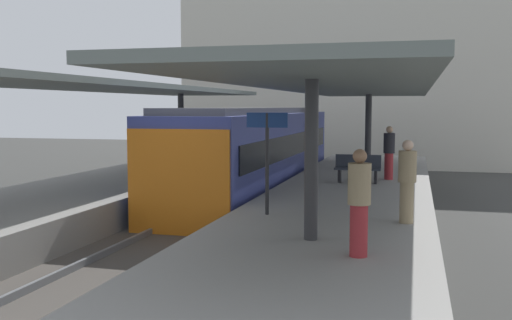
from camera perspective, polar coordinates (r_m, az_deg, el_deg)
The scene contains 15 objects.
ground_plane at distance 16.44m, azimuth -5.01°, elevation -6.60°, with size 80.00×80.00×0.00m, color #383835.
platform_left at distance 17.99m, azimuth -16.50°, elevation -4.15°, with size 4.40×28.00×1.00m, color gray.
platform_right at distance 15.47m, azimuth 8.37°, elevation -5.49°, with size 4.40×28.00×1.00m, color gray.
track_ballast at distance 16.42m, azimuth -5.02°, elevation -6.26°, with size 3.20×28.00×0.20m, color #4C4742.
rail_near_side at distance 16.64m, azimuth -7.36°, elevation -5.53°, with size 0.08×28.00×0.14m, color slate.
rail_far_side at distance 16.15m, azimuth -2.61°, elevation -5.82°, with size 0.08×28.00×0.14m, color slate.
commuter_train at distance 21.44m, azimuth 0.04°, elevation 0.82°, with size 2.78×14.73×3.10m.
canopy_left at distance 18.98m, azimuth -14.53°, elevation 6.73°, with size 4.18×21.00×3.03m.
canopy_right at distance 16.61m, azimuth 9.09°, elevation 6.86°, with size 4.18×21.00×2.97m.
platform_bench at distance 18.59m, azimuth 9.73°, elevation -0.72°, with size 1.40×0.41×0.86m.
platform_sign at distance 12.77m, azimuth 1.08°, elevation 1.94°, with size 0.90×0.08×2.21m.
passenger_near_bench at distance 9.37m, azimuth 9.86°, elevation -3.90°, with size 0.36×0.36×1.69m.
passenger_mid_platform at distance 19.55m, azimuth 12.64°, elevation 0.77°, with size 0.36×0.36×1.72m.
passenger_far_end at distance 12.28m, azimuth 14.29°, elevation -1.88°, with size 0.36×0.36×1.68m.
station_building_backdrop at distance 35.41m, azimuth 8.51°, elevation 8.57°, with size 18.00×6.00×11.00m, color beige.
Camera 1 is at (5.56, -15.11, 3.33)m, focal length 41.72 mm.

